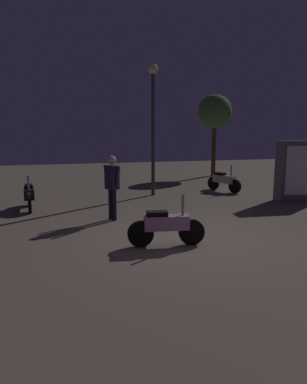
{
  "coord_description": "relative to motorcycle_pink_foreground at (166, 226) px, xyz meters",
  "views": [
    {
      "loc": [
        -2.78,
        -7.15,
        2.4
      ],
      "look_at": [
        -0.55,
        0.68,
        1.0
      ],
      "focal_mm": 32.75,
      "sensor_mm": 36.0,
      "label": 1
    }
  ],
  "objects": [
    {
      "name": "tree_left_bg",
      "position": [
        6.24,
        10.84,
        2.98
      ],
      "size": [
        1.81,
        1.81,
        4.39
      ],
      "color": "#4C331E",
      "rests_on": "ground_plane"
    },
    {
      "name": "motorcycle_black_parked_left",
      "position": [
        -3.03,
        4.58,
        0.0
      ],
      "size": [
        0.37,
        1.66,
        1.11
      ],
      "rotation": [
        0.0,
        0.0,
        4.78
      ],
      "color": "black",
      "rests_on": "ground_plane"
    },
    {
      "name": "motorcycle_white_parked_right",
      "position": [
        4.38,
        5.94,
        0.0
      ],
      "size": [
        0.76,
        1.56,
        1.11
      ],
      "rotation": [
        0.0,
        0.0,
        5.13
      ],
      "color": "black",
      "rests_on": "ground_plane"
    },
    {
      "name": "person_rider_beside",
      "position": [
        -0.73,
        2.52,
        0.63
      ],
      "size": [
        0.41,
        0.62,
        1.78
      ],
      "rotation": [
        0.0,
        0.0,
        3.67
      ],
      "color": "black",
      "rests_on": "ground_plane"
    },
    {
      "name": "kiosk_billboard",
      "position": [
        6.02,
        3.49,
        0.61
      ],
      "size": [
        1.64,
        0.67,
        2.1
      ],
      "rotation": [
        0.0,
        0.0,
        3.05
      ],
      "color": "#595960",
      "rests_on": "ground_plane"
    },
    {
      "name": "motorcycle_pink_foreground",
      "position": [
        0.0,
        0.0,
        0.0
      ],
      "size": [
        1.66,
        0.44,
        1.11
      ],
      "rotation": [
        0.0,
        0.0,
        -0.15
      ],
      "color": "black",
      "rests_on": "ground_plane"
    },
    {
      "name": "ground_plane",
      "position": [
        0.56,
        0.31,
        -0.44
      ],
      "size": [
        40.0,
        40.0,
        0.0
      ],
      "primitive_type": "plane",
      "color": "#756656"
    },
    {
      "name": "streetlamp_near",
      "position": [
        1.39,
        5.93,
        2.64
      ],
      "size": [
        0.36,
        0.36,
        4.83
      ],
      "color": "#38383D",
      "rests_on": "ground_plane"
    }
  ]
}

